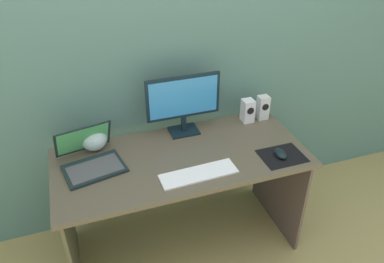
{
  "coord_description": "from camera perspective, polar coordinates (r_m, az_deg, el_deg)",
  "views": [
    {
      "loc": [
        -0.51,
        -1.66,
        2.01
      ],
      "look_at": [
        0.06,
        -0.02,
        0.89
      ],
      "focal_mm": 34.91,
      "sensor_mm": 36.0,
      "label": 1
    }
  ],
  "objects": [
    {
      "name": "mouse",
      "position": [
        2.2,
        13.37,
        -3.31
      ],
      "size": [
        0.06,
        0.1,
        0.04
      ],
      "primitive_type": "ellipsoid",
      "rotation": [
        0.0,
        0.0,
        -0.04
      ],
      "color": "black",
      "rests_on": "mousepad"
    },
    {
      "name": "speaker_near_monitor",
      "position": [
        2.47,
        8.51,
        3.17
      ],
      "size": [
        0.07,
        0.08,
        0.15
      ],
      "color": "white",
      "rests_on": "desk"
    },
    {
      "name": "speaker_right",
      "position": [
        2.52,
        10.77,
        3.64
      ],
      "size": [
        0.07,
        0.07,
        0.16
      ],
      "color": "silver",
      "rests_on": "desk"
    },
    {
      "name": "wall_back",
      "position": [
        2.27,
        -5.19,
        13.14
      ],
      "size": [
        6.0,
        0.04,
        2.5
      ],
      "primitive_type": "cube",
      "color": "slate",
      "rests_on": "ground_plane"
    },
    {
      "name": "keyboard_external",
      "position": [
        2.02,
        1.02,
        -6.48
      ],
      "size": [
        0.43,
        0.14,
        0.01
      ],
      "primitive_type": "cube",
      "rotation": [
        0.0,
        0.0,
        0.03
      ],
      "color": "white",
      "rests_on": "desk"
    },
    {
      "name": "laptop",
      "position": [
        2.14,
        -15.24,
        -4.01
      ],
      "size": [
        0.37,
        0.37,
        0.21
      ],
      "color": "black",
      "rests_on": "desk"
    },
    {
      "name": "mousepad",
      "position": [
        2.21,
        13.57,
        -3.64
      ],
      "size": [
        0.25,
        0.2,
        0.0
      ],
      "primitive_type": "cube",
      "color": "black",
      "rests_on": "desk"
    },
    {
      "name": "fishbowl",
      "position": [
        2.25,
        -14.81,
        -0.96
      ],
      "size": [
        0.16,
        0.16,
        0.16
      ],
      "primitive_type": "sphere",
      "color": "silver",
      "rests_on": "desk"
    },
    {
      "name": "desk",
      "position": [
        2.25,
        -1.58,
        -6.8
      ],
      "size": [
        1.45,
        0.65,
        0.73
      ],
      "color": "brown",
      "rests_on": "ground_plane"
    },
    {
      "name": "ground_plane",
      "position": [
        2.65,
        -1.38,
        -16.5
      ],
      "size": [
        8.0,
        8.0,
        0.0
      ],
      "primitive_type": "plane",
      "color": "tan"
    },
    {
      "name": "monitor",
      "position": [
        2.26,
        -1.32,
        4.59
      ],
      "size": [
        0.46,
        0.14,
        0.38
      ],
      "color": "black",
      "rests_on": "desk"
    }
  ]
}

